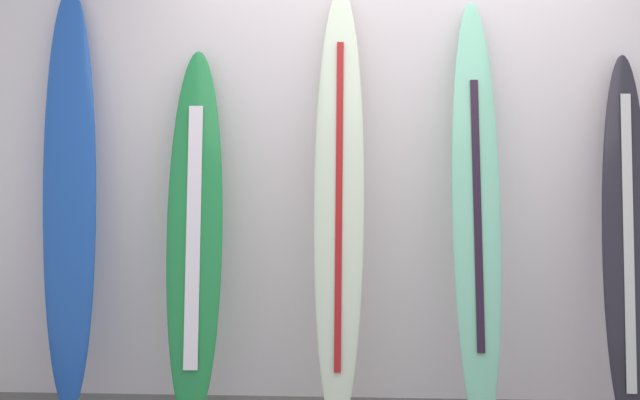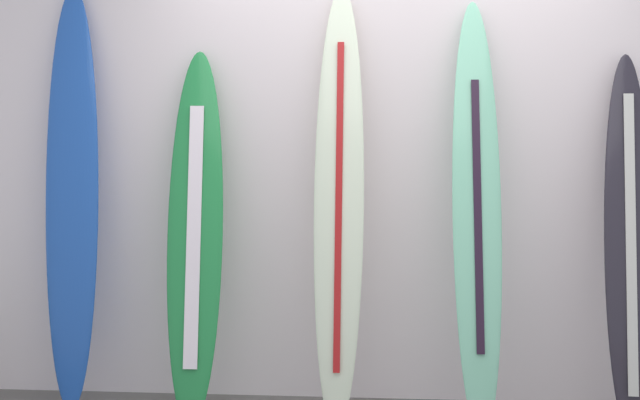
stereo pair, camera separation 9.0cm
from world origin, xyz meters
TOP-DOWN VIEW (x-y plane):
  - wall_back at (0.00, 1.30)m, footprint 7.20×0.20m
  - surfboard_cobalt at (-1.72, 1.02)m, footprint 0.29×0.33m
  - surfboard_emerald at (-1.03, 0.92)m, footprint 0.30×0.49m
  - surfboard_ivory at (-0.29, 0.93)m, footprint 0.27×0.49m
  - surfboard_seafoam at (0.40, 0.90)m, footprint 0.27×0.55m
  - surfboard_charcoal at (1.16, 0.92)m, footprint 0.26×0.50m

SIDE VIEW (x-z plane):
  - surfboard_charcoal at x=1.16m, z-range -0.01..1.88m
  - surfboard_emerald at x=-1.03m, z-range 0.00..1.92m
  - surfboard_seafoam at x=0.40m, z-range -0.02..2.15m
  - surfboard_cobalt at x=-1.72m, z-range -0.01..2.25m
  - surfboard_ivory at x=-0.29m, z-range 0.00..2.25m
  - wall_back at x=0.00m, z-range 0.00..2.80m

